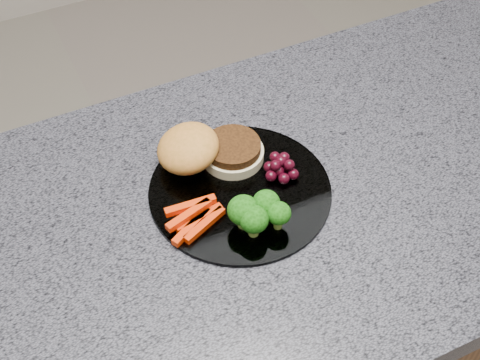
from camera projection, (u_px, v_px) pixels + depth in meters
name	position (u px, v px, depth m)	size (l,w,h in m)	color
island_cabinet	(263.00, 355.00, 1.29)	(1.20, 0.60, 0.86)	brown
countertop	(271.00, 208.00, 0.96)	(1.20, 0.60, 0.04)	#4F4F5A
plate	(240.00, 191.00, 0.95)	(0.26, 0.26, 0.01)	white
burger	(204.00, 151.00, 0.97)	(0.16, 0.11, 0.05)	#CABD8E
carrot_sticks	(194.00, 217.00, 0.90)	(0.09, 0.06, 0.02)	red
broccoli	(257.00, 212.00, 0.88)	(0.08, 0.06, 0.05)	olive
grape_bunch	(281.00, 167.00, 0.96)	(0.05, 0.05, 0.03)	black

